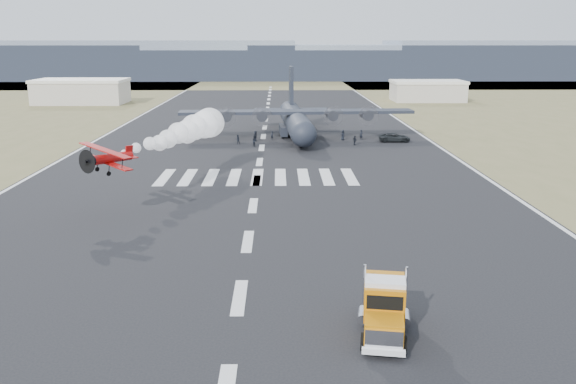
{
  "coord_description": "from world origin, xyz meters",
  "views": [
    {
      "loc": [
        2.72,
        -27.07,
        17.27
      ],
      "look_at": [
        3.59,
        25.92,
        4.0
      ],
      "focal_mm": 38.0,
      "sensor_mm": 36.0,
      "label": 1
    }
  ],
  "objects_px": {
    "crew_h": "(238,139)",
    "support_vehicle": "(395,137)",
    "aerobatic_biplane": "(109,158)",
    "crew_c": "(309,135)",
    "hangar_left": "(81,91)",
    "transport_aircraft": "(296,119)",
    "hangar_right": "(428,91)",
    "semi_truck": "(384,306)",
    "crew_f": "(255,136)",
    "crew_a": "(361,135)",
    "crew_d": "(355,140)",
    "crew_e": "(343,135)",
    "crew_g": "(272,135)",
    "crew_b": "(255,141)"
  },
  "relations": [
    {
      "from": "crew_a",
      "to": "crew_b",
      "type": "bearing_deg",
      "value": -124.02
    },
    {
      "from": "crew_h",
      "to": "support_vehicle",
      "type": "bearing_deg",
      "value": 154.24
    },
    {
      "from": "crew_h",
      "to": "semi_truck",
      "type": "bearing_deg",
      "value": 70.96
    },
    {
      "from": "support_vehicle",
      "to": "crew_e",
      "type": "bearing_deg",
      "value": 78.7
    },
    {
      "from": "crew_e",
      "to": "crew_h",
      "type": "bearing_deg",
      "value": 132.11
    },
    {
      "from": "crew_a",
      "to": "crew_d",
      "type": "bearing_deg",
      "value": -70.87
    },
    {
      "from": "hangar_left",
      "to": "semi_truck",
      "type": "height_order",
      "value": "hangar_left"
    },
    {
      "from": "crew_b",
      "to": "support_vehicle",
      "type": "bearing_deg",
      "value": -116.41
    },
    {
      "from": "aerobatic_biplane",
      "to": "crew_e",
      "type": "xyz_separation_m",
      "value": [
        28.11,
        47.63,
        -5.09
      ]
    },
    {
      "from": "hangar_left",
      "to": "crew_e",
      "type": "height_order",
      "value": "hangar_left"
    },
    {
      "from": "aerobatic_biplane",
      "to": "crew_f",
      "type": "height_order",
      "value": "aerobatic_biplane"
    },
    {
      "from": "aerobatic_biplane",
      "to": "support_vehicle",
      "type": "height_order",
      "value": "aerobatic_biplane"
    },
    {
      "from": "hangar_right",
      "to": "crew_h",
      "type": "xyz_separation_m",
      "value": [
        -50.18,
        -74.29,
        -2.2
      ]
    },
    {
      "from": "crew_c",
      "to": "transport_aircraft",
      "type": "bearing_deg",
      "value": 76.24
    },
    {
      "from": "transport_aircraft",
      "to": "crew_h",
      "type": "height_order",
      "value": "transport_aircraft"
    },
    {
      "from": "hangar_left",
      "to": "crew_a",
      "type": "height_order",
      "value": "hangar_left"
    },
    {
      "from": "crew_d",
      "to": "crew_g",
      "type": "bearing_deg",
      "value": 35.09
    },
    {
      "from": "hangar_right",
      "to": "crew_e",
      "type": "distance_m",
      "value": 77.23
    },
    {
      "from": "semi_truck",
      "to": "transport_aircraft",
      "type": "height_order",
      "value": "transport_aircraft"
    },
    {
      "from": "hangar_left",
      "to": "support_vehicle",
      "type": "relative_size",
      "value": 4.51
    },
    {
      "from": "transport_aircraft",
      "to": "crew_a",
      "type": "distance_m",
      "value": 12.6
    },
    {
      "from": "semi_truck",
      "to": "crew_f",
      "type": "bearing_deg",
      "value": 107.78
    },
    {
      "from": "hangar_left",
      "to": "crew_g",
      "type": "xyz_separation_m",
      "value": [
        53.64,
        -64.86,
        -2.63
      ]
    },
    {
      "from": "aerobatic_biplane",
      "to": "crew_e",
      "type": "distance_m",
      "value": 55.55
    },
    {
      "from": "support_vehicle",
      "to": "crew_f",
      "type": "bearing_deg",
      "value": 87.81
    },
    {
      "from": "hangar_left",
      "to": "crew_c",
      "type": "xyz_separation_m",
      "value": [
        60.14,
        -64.83,
        -2.5
      ]
    },
    {
      "from": "semi_truck",
      "to": "crew_e",
      "type": "bearing_deg",
      "value": 95.68
    },
    {
      "from": "aerobatic_biplane",
      "to": "crew_a",
      "type": "distance_m",
      "value": 57.27
    },
    {
      "from": "support_vehicle",
      "to": "crew_h",
      "type": "height_order",
      "value": "crew_h"
    },
    {
      "from": "hangar_right",
      "to": "crew_d",
      "type": "xyz_separation_m",
      "value": [
        -30.36,
        -75.75,
        -2.21
      ]
    },
    {
      "from": "aerobatic_biplane",
      "to": "crew_c",
      "type": "distance_m",
      "value": 53.21
    },
    {
      "from": "hangar_right",
      "to": "aerobatic_biplane",
      "type": "relative_size",
      "value": 3.19
    },
    {
      "from": "crew_d",
      "to": "crew_b",
      "type": "bearing_deg",
      "value": 60.66
    },
    {
      "from": "hangar_right",
      "to": "crew_d",
      "type": "distance_m",
      "value": 81.64
    },
    {
      "from": "crew_g",
      "to": "crew_h",
      "type": "distance_m",
      "value": 7.32
    },
    {
      "from": "crew_f",
      "to": "crew_h",
      "type": "distance_m",
      "value": 4.53
    },
    {
      "from": "crew_b",
      "to": "crew_g",
      "type": "distance_m",
      "value": 7.28
    },
    {
      "from": "crew_d",
      "to": "crew_e",
      "type": "xyz_separation_m",
      "value": [
        -1.49,
        5.42,
        0.09
      ]
    },
    {
      "from": "support_vehicle",
      "to": "crew_d",
      "type": "xyz_separation_m",
      "value": [
        -7.38,
        -3.44,
        0.05
      ]
    },
    {
      "from": "hangar_right",
      "to": "semi_truck",
      "type": "height_order",
      "value": "hangar_right"
    },
    {
      "from": "crew_f",
      "to": "crew_d",
      "type": "bearing_deg",
      "value": 56.97
    },
    {
      "from": "crew_b",
      "to": "aerobatic_biplane",
      "type": "bearing_deg",
      "value": 126.55
    },
    {
      "from": "crew_d",
      "to": "hangar_left",
      "type": "bearing_deg",
      "value": 11.64
    },
    {
      "from": "crew_c",
      "to": "crew_h",
      "type": "relative_size",
      "value": 1.13
    },
    {
      "from": "crew_a",
      "to": "crew_c",
      "type": "distance_m",
      "value": 9.31
    },
    {
      "from": "semi_truck",
      "to": "crew_d",
      "type": "bearing_deg",
      "value": 94.11
    },
    {
      "from": "crew_b",
      "to": "crew_h",
      "type": "xyz_separation_m",
      "value": [
        -2.96,
        2.26,
        -0.09
      ]
    },
    {
      "from": "hangar_right",
      "to": "crew_c",
      "type": "bearing_deg",
      "value": -118.46
    },
    {
      "from": "hangar_left",
      "to": "crew_a",
      "type": "relative_size",
      "value": 13.35
    },
    {
      "from": "crew_c",
      "to": "hangar_left",
      "type": "bearing_deg",
      "value": 91.71
    }
  ]
}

